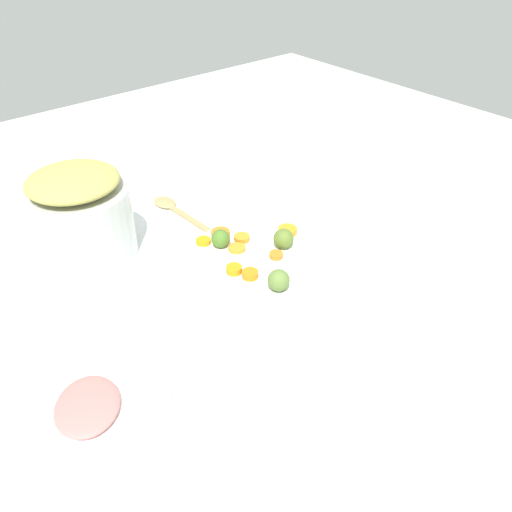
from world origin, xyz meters
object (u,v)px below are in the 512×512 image
at_px(serving_bowl_carrots, 256,277).
at_px(wooden_spoon, 179,211).
at_px(ham_plate, 92,406).
at_px(metal_pot, 82,224).

xyz_separation_m(serving_bowl_carrots, wooden_spoon, (0.05, 0.34, -0.03)).
bearing_deg(ham_plate, metal_pot, 64.91).
relative_size(metal_pot, ham_plate, 0.88).
distance_m(metal_pot, ham_plate, 0.42).
xyz_separation_m(wooden_spoon, ham_plate, (-0.41, -0.39, 0.00)).
distance_m(serving_bowl_carrots, metal_pot, 0.38).
bearing_deg(ham_plate, serving_bowl_carrots, 7.98).
relative_size(serving_bowl_carrots, metal_pot, 1.34).
height_order(metal_pot, wooden_spoon, metal_pot).
bearing_deg(metal_pot, ham_plate, -115.09).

